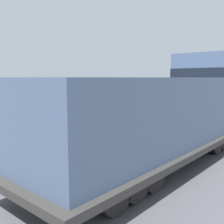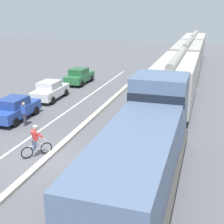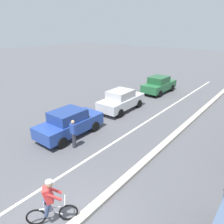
% 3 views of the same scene
% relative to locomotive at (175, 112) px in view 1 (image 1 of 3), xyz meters
% --- Properties ---
extents(ground_plane, '(120.00, 120.00, 0.00)m').
position_rel_locomotive_xyz_m(ground_plane, '(-5.28, 0.81, -1.80)').
color(ground_plane, '#56565B').
extents(median_curb, '(0.36, 36.00, 0.16)m').
position_rel_locomotive_xyz_m(median_curb, '(-5.28, 6.81, -1.72)').
color(median_curb, '#B2AD9E').
rests_on(median_curb, ground).
extents(lane_stripe, '(0.14, 36.00, 0.01)m').
position_rel_locomotive_xyz_m(lane_stripe, '(-7.68, 6.81, -1.79)').
color(lane_stripe, silver).
rests_on(lane_stripe, ground).
extents(locomotive, '(3.10, 11.61, 4.20)m').
position_rel_locomotive_xyz_m(locomotive, '(0.00, 0.00, 0.00)').
color(locomotive, slate).
rests_on(locomotive, ground).
extents(parked_car_blue, '(1.84, 4.20, 1.62)m').
position_rel_locomotive_xyz_m(parked_car_blue, '(-10.33, 5.48, -0.98)').
color(parked_car_blue, '#28479E').
rests_on(parked_car_blue, ground).
extents(parked_car_white, '(1.89, 4.23, 1.62)m').
position_rel_locomotive_xyz_m(parked_car_white, '(-10.41, 10.82, -0.98)').
color(parked_car_white, silver).
rests_on(parked_car_white, ground).
extents(parked_car_green, '(1.90, 4.23, 1.62)m').
position_rel_locomotive_xyz_m(parked_car_green, '(-10.33, 17.02, -0.98)').
color(parked_car_green, '#286B3D').
rests_on(parked_car_green, ground).
extents(cyclist, '(1.16, 1.34, 1.71)m').
position_rel_locomotive_xyz_m(cyclist, '(-5.97, 0.84, -0.98)').
color(cyclist, black).
rests_on(cyclist, ground).
extents(pedestrian_by_cars, '(0.34, 0.22, 1.62)m').
position_rel_locomotive_xyz_m(pedestrian_by_cars, '(-9.05, 4.66, -0.95)').
color(pedestrian_by_cars, '#33333D').
rests_on(pedestrian_by_cars, ground).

